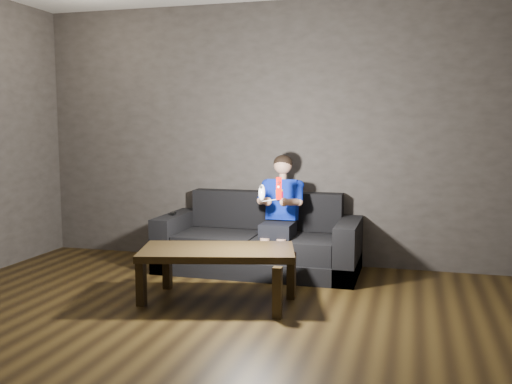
% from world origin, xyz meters
% --- Properties ---
extents(floor, '(5.00, 5.00, 0.00)m').
position_xyz_m(floor, '(0.00, 0.00, 0.00)').
color(floor, black).
rests_on(floor, ground).
extents(back_wall, '(5.00, 0.04, 2.70)m').
position_xyz_m(back_wall, '(0.00, 2.50, 1.35)').
color(back_wall, '#35302D').
rests_on(back_wall, ground).
extents(sofa, '(1.96, 0.85, 0.76)m').
position_xyz_m(sofa, '(0.04, 2.08, 0.25)').
color(sofa, black).
rests_on(sofa, floor).
extents(child, '(0.45, 0.55, 1.09)m').
position_xyz_m(child, '(0.26, 2.03, 0.67)').
color(child, black).
rests_on(child, sofa).
extents(wii_remote_red, '(0.06, 0.08, 0.20)m').
position_xyz_m(wii_remote_red, '(0.35, 1.61, 0.88)').
color(wii_remote_red, '#D20501').
rests_on(wii_remote_red, child).
extents(nunchuk_white, '(0.08, 0.10, 0.16)m').
position_xyz_m(nunchuk_white, '(0.19, 1.61, 0.84)').
color(nunchuk_white, white).
rests_on(nunchuk_white, child).
extents(wii_remote_black, '(0.06, 0.14, 0.03)m').
position_xyz_m(wii_remote_black, '(-0.85, 2.00, 0.55)').
color(wii_remote_black, black).
rests_on(wii_remote_black, sofa).
extents(coffee_table, '(1.34, 0.90, 0.45)m').
position_xyz_m(coffee_table, '(-0.02, 0.99, 0.39)').
color(coffee_table, black).
rests_on(coffee_table, floor).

